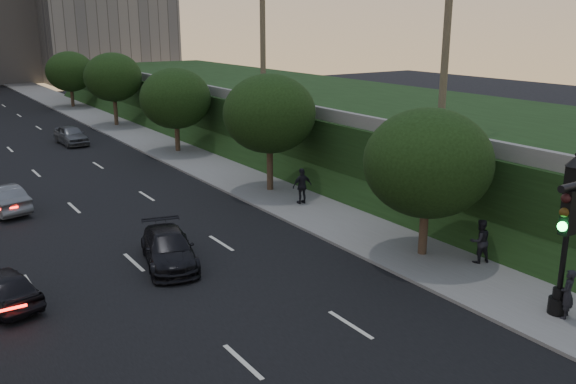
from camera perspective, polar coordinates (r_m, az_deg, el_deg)
road_surface at (r=40.58m, az=-21.92°, el=1.05°), size 16.00×140.00×0.02m
sidewalk_right at (r=43.65m, az=-8.72°, el=3.08°), size 4.50×140.00×0.15m
embankment at (r=47.73m, az=5.18°, el=6.64°), size 18.00×90.00×4.00m
parapet_wall at (r=42.64m, az=-3.81°, el=8.77°), size 0.35×90.00×0.70m
tree_right_a at (r=25.07m, az=12.94°, el=2.67°), size 5.20×5.20×6.24m
tree_right_b at (r=34.18m, az=-1.75°, el=7.33°), size 5.20×5.20×6.74m
tree_right_c at (r=45.71m, az=-10.49°, el=8.60°), size 5.20×5.20×6.24m
tree_right_d at (r=58.72m, az=-16.06°, el=10.28°), size 5.20×5.20×6.74m
tree_right_e at (r=73.14m, az=-19.74°, el=10.56°), size 5.20×5.20×6.24m
street_lamp at (r=21.57m, az=24.53°, el=-4.37°), size 0.64×0.64×5.62m
sedan_near_left at (r=23.41m, az=-25.30°, el=-8.05°), size 2.48×4.27×1.36m
sedan_mid_left at (r=34.50m, az=-25.29°, el=-0.57°), size 2.38×4.58×1.44m
sedan_near_right at (r=25.07m, az=-11.10°, el=-5.22°), size 2.99×4.98×1.35m
sedan_far_right at (r=51.49m, az=-19.65°, el=5.05°), size 2.00×4.51×1.51m
pedestrian_a at (r=21.97m, az=24.69°, el=-8.66°), size 0.72×0.62×1.67m
pedestrian_b at (r=25.55m, az=17.51°, el=-4.39°), size 1.03×0.90×1.79m
pedestrian_c at (r=32.13m, az=1.33°, el=0.57°), size 1.15×0.55×1.91m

